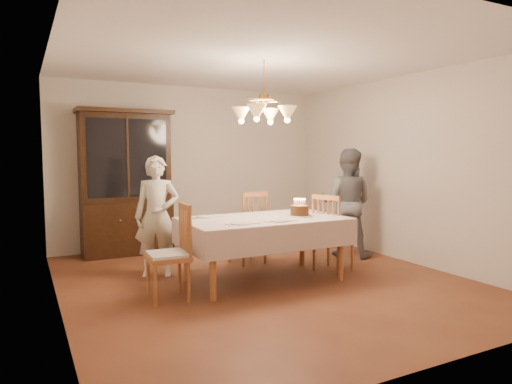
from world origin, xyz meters
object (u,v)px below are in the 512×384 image
elderly_woman (157,216)px  birthday_cake (300,211)px  dining_table (264,224)px  china_hutch (126,185)px  chair_far_side (248,231)px

elderly_woman → birthday_cake: (1.52, -0.87, 0.08)m
dining_table → china_hutch: size_ratio=0.88×
china_hutch → dining_table: bearing=-63.2°
dining_table → china_hutch: (-1.14, 2.25, 0.36)m
elderly_woman → dining_table: bearing=-13.5°
birthday_cake → chair_far_side: bearing=103.6°
china_hutch → chair_far_side: 2.03m
dining_table → birthday_cake: size_ratio=6.33×
dining_table → chair_far_side: chair_far_side is taller
dining_table → chair_far_side: 0.92m
elderly_woman → birthday_cake: elderly_woman is taller
china_hutch → chair_far_side: bearing=-45.8°
chair_far_side → elderly_woman: bearing=-176.6°
dining_table → china_hutch: 2.55m
elderly_woman → birthday_cake: bearing=-7.1°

